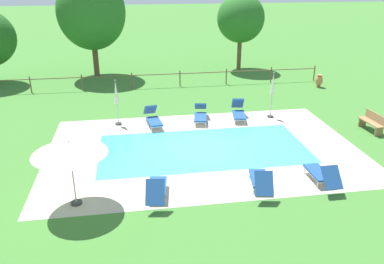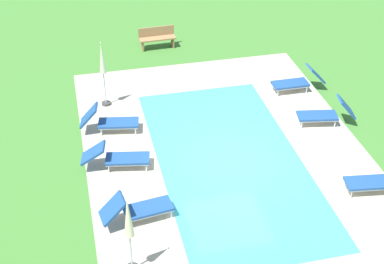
% 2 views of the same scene
% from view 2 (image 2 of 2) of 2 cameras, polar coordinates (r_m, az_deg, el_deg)
% --- Properties ---
extents(ground_plane, '(160.00, 160.00, 0.00)m').
position_cam_2_polar(ground_plane, '(17.63, 3.74, -2.88)').
color(ground_plane, '#3D752D').
extents(pool_deck_paving, '(13.15, 8.59, 0.01)m').
position_cam_2_polar(pool_deck_paving, '(17.63, 3.74, -2.87)').
color(pool_deck_paving, '#B2A893').
rests_on(pool_deck_paving, ground).
extents(swimming_pool_water, '(8.83, 4.27, 0.01)m').
position_cam_2_polar(swimming_pool_water, '(17.63, 3.74, -2.87)').
color(swimming_pool_water, '#42CCD6').
rests_on(swimming_pool_water, ground).
extents(pool_coping_rim, '(9.31, 4.75, 0.01)m').
position_cam_2_polar(pool_coping_rim, '(17.63, 3.74, -2.86)').
color(pool_coping_rim, '#C0B59F').
rests_on(pool_coping_rim, ground).
extents(sun_lounger_north_near_steps, '(0.86, 2.00, 0.92)m').
position_cam_2_polar(sun_lounger_north_near_steps, '(15.41, -5.34, -7.52)').
color(sun_lounger_north_near_steps, navy).
rests_on(sun_lounger_north_near_steps, ground).
extents(sun_lounger_north_mid, '(0.92, 1.95, 0.97)m').
position_cam_2_polar(sun_lounger_north_mid, '(19.61, 13.02, 1.79)').
color(sun_lounger_north_mid, navy).
rests_on(sun_lounger_north_mid, ground).
extents(sun_lounger_north_far, '(0.96, 2.09, 0.82)m').
position_cam_2_polar(sun_lounger_north_far, '(17.27, -7.34, -2.48)').
color(sun_lounger_north_far, navy).
rests_on(sun_lounger_north_far, ground).
extents(sun_lounger_north_end, '(0.61, 1.91, 0.94)m').
position_cam_2_polar(sun_lounger_north_end, '(21.36, 10.36, 4.96)').
color(sun_lounger_north_end, navy).
rests_on(sun_lounger_north_end, ground).
extents(sun_lounger_south_near_corner, '(0.92, 1.96, 0.97)m').
position_cam_2_polar(sun_lounger_south_near_corner, '(18.90, -8.08, 1.08)').
color(sun_lounger_south_near_corner, navy).
rests_on(sun_lounger_south_near_corner, ground).
extents(sun_lounger_south_mid, '(0.85, 1.92, 0.99)m').
position_cam_2_polar(sun_lounger_south_mid, '(17.07, 17.89, -4.49)').
color(sun_lounger_south_mid, navy).
rests_on(sun_lounger_south_mid, ground).
extents(patio_umbrella_closed_row_west, '(0.32, 0.32, 2.28)m').
position_cam_2_polar(patio_umbrella_closed_row_west, '(13.39, -6.25, -9.02)').
color(patio_umbrella_closed_row_west, '#383838').
rests_on(patio_umbrella_closed_row_west, ground).
extents(patio_umbrella_closed_row_mid_west, '(0.32, 0.32, 2.39)m').
position_cam_2_polar(patio_umbrella_closed_row_mid_west, '(19.83, -8.79, 6.51)').
color(patio_umbrella_closed_row_mid_west, '#383838').
rests_on(patio_umbrella_closed_row_mid_west, ground).
extents(wooden_bench_lawn_side, '(0.50, 1.52, 0.87)m').
position_cam_2_polar(wooden_bench_lawn_side, '(24.23, -3.46, 9.31)').
color(wooden_bench_lawn_side, '#937047').
rests_on(wooden_bench_lawn_side, ground).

